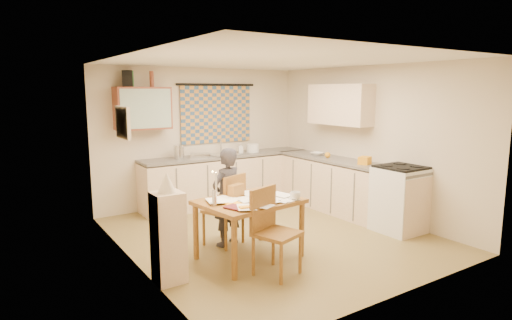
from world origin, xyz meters
TOP-DOWN VIEW (x-y plane):
  - floor at (0.00, 0.00)m, footprint 4.00×4.50m
  - ceiling at (0.00, 0.00)m, footprint 4.00×4.50m
  - wall_back at (0.00, 2.26)m, footprint 4.00×0.02m
  - wall_front at (0.00, -2.26)m, footprint 4.00×0.02m
  - wall_left at (-2.01, 0.00)m, footprint 0.02×4.50m
  - wall_right at (2.01, 0.00)m, footprint 0.02×4.50m
  - window_blind at (0.30, 2.22)m, footprint 1.45×0.03m
  - curtain_rod at (0.30, 2.20)m, footprint 1.60×0.04m
  - wall_cabinet at (-1.15, 2.08)m, footprint 0.90×0.34m
  - wall_cabinet_glass at (-1.15, 1.91)m, footprint 0.84×0.02m
  - upper_cabinet_right at (1.83, 0.55)m, footprint 0.34×1.30m
  - framed_print at (-1.97, 0.40)m, footprint 0.04×0.50m
  - print_canvas at (-1.95, 0.40)m, footprint 0.01×0.42m
  - counter_back at (0.38, 1.95)m, footprint 3.30×0.62m
  - counter_right at (1.70, 0.25)m, footprint 0.62×2.95m
  - stove at (1.70, -0.90)m, footprint 0.64×0.64m
  - sink at (0.31, 1.95)m, footprint 0.62×0.54m
  - tap at (0.34, 2.13)m, footprint 0.04×0.04m
  - dish_rack at (-0.19, 1.95)m, footprint 0.44×0.42m
  - kettle at (-0.59, 1.95)m, footprint 0.23×0.23m
  - mixing_bowl at (0.93, 1.95)m, footprint 0.31×0.31m
  - soap_bottle at (0.70, 2.00)m, footprint 0.14×0.14m
  - bowl at (1.70, 0.96)m, footprint 0.31×0.31m
  - orange_bag at (1.70, -0.19)m, footprint 0.27×0.23m
  - fruit_orange at (1.65, 0.63)m, footprint 0.10×0.10m
  - speaker at (-1.38, 2.08)m, footprint 0.22×0.24m
  - bottle_green at (-1.32, 2.08)m, footprint 0.07×0.07m
  - bottle_brown at (-0.98, 2.08)m, footprint 0.09×0.09m
  - dining_table at (-0.73, -0.55)m, footprint 1.30×1.05m
  - chair_far at (-0.76, 0.04)m, footprint 0.58×0.58m
  - chair_near at (-0.74, -1.13)m, footprint 0.57×0.57m
  - person at (-0.74, 0.00)m, footprint 0.66×0.59m
  - shelf_stand at (-1.84, -0.66)m, footprint 0.32×0.30m
  - lampshade at (-1.84, -0.66)m, footprint 0.20×0.20m
  - letter_rack at (-0.79, -0.33)m, footprint 0.24×0.17m
  - mug at (-0.26, -0.87)m, footprint 0.16×0.16m
  - magazine at (-1.16, -0.84)m, footprint 0.35×0.37m
  - book at (-1.11, -0.68)m, footprint 0.19×0.26m
  - orange_box at (-1.02, -0.90)m, footprint 0.13×0.10m
  - eyeglasses at (-0.53, -0.82)m, footprint 0.13×0.05m
  - candle_holder at (-1.21, -0.54)m, footprint 0.08×0.08m
  - candle at (-1.21, -0.58)m, footprint 0.02×0.02m
  - candle_flame at (-1.25, -0.58)m, footprint 0.02×0.02m
  - papers at (-0.66, -0.60)m, footprint 1.12×0.96m

SIDE VIEW (x-z plane):
  - floor at x=0.00m, z-range -0.02..0.00m
  - chair_far at x=-0.76m, z-range -0.19..0.80m
  - chair_near at x=-0.74m, z-range -0.19..0.81m
  - dining_table at x=-0.73m, z-range 0.00..0.75m
  - counter_right at x=1.70m, z-range -0.01..0.91m
  - counter_back at x=0.38m, z-range -0.01..0.91m
  - stove at x=1.70m, z-range 0.00..0.99m
  - shelf_stand at x=-1.84m, z-range 0.00..1.01m
  - person at x=-0.74m, z-range 0.00..1.34m
  - eyeglasses at x=-0.53m, z-range 0.75..0.77m
  - book at x=-1.11m, z-range 0.75..0.77m
  - magazine at x=-1.16m, z-range 0.75..0.77m
  - papers at x=-0.66m, z-range 0.75..0.78m
  - orange_box at x=-1.02m, z-range 0.75..0.79m
  - mug at x=-0.26m, z-range 0.75..0.85m
  - letter_rack at x=-0.79m, z-range 0.75..0.91m
  - candle_holder at x=-1.21m, z-range 0.75..0.93m
  - sink at x=0.31m, z-range 0.83..0.93m
  - bowl at x=1.70m, z-range 0.92..0.98m
  - dish_rack at x=-0.19m, z-range 0.92..0.98m
  - fruit_orange at x=1.65m, z-range 0.92..1.02m
  - orange_bag at x=1.70m, z-range 0.92..1.04m
  - mixing_bowl at x=0.93m, z-range 0.92..1.08m
  - soap_bottle at x=0.70m, z-range 0.92..1.10m
  - kettle at x=-0.59m, z-range 0.92..1.16m
  - candle at x=-1.21m, z-range 0.93..1.15m
  - tap at x=0.34m, z-range 0.92..1.20m
  - lampshade at x=-1.84m, z-range 1.01..1.23m
  - candle_flame at x=-1.25m, z-range 1.15..1.17m
  - wall_back at x=0.00m, z-range 0.00..2.50m
  - wall_front at x=0.00m, z-range 0.00..2.50m
  - wall_left at x=-2.01m, z-range 0.00..2.50m
  - wall_right at x=2.01m, z-range 0.00..2.50m
  - window_blind at x=0.30m, z-range 1.12..2.17m
  - framed_print at x=-1.97m, z-range 1.50..1.90m
  - print_canvas at x=-1.95m, z-range 1.54..1.86m
  - wall_cabinet at x=-1.15m, z-range 1.45..2.15m
  - wall_cabinet_glass at x=-1.15m, z-range 1.48..2.12m
  - upper_cabinet_right at x=1.83m, z-range 1.50..2.20m
  - curtain_rod at x=0.30m, z-range 2.18..2.22m
  - speaker at x=-1.38m, z-range 2.15..2.41m
  - bottle_green at x=-1.32m, z-range 2.15..2.41m
  - bottle_brown at x=-0.98m, z-range 2.15..2.41m
  - ceiling at x=0.00m, z-range 2.50..2.52m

